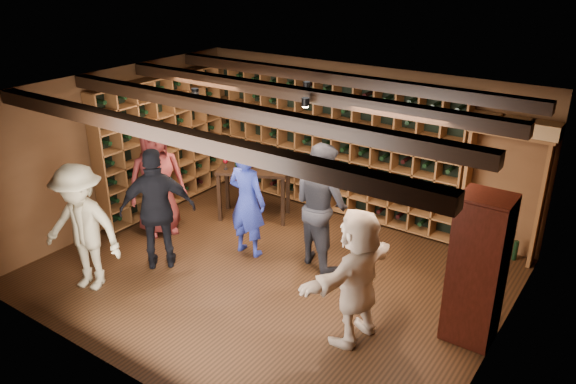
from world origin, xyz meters
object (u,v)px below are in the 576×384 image
Objects in this scene: guest_beige at (357,277)px; guest_red_floral at (157,179)px; guest_khaki at (82,228)px; tasting_table at (253,174)px; display_cabinet at (477,272)px; man_blue_shirt at (247,201)px; man_grey_suit at (321,205)px; guest_woman_black at (158,210)px.

guest_red_floral is at bearing -89.55° from guest_beige.
guest_khaki reaches higher than tasting_table.
guest_khaki is 1.34× the size of tasting_table.
display_cabinet is 1.36× the size of tasting_table.
man_grey_suit reaches higher than man_blue_shirt.
man_blue_shirt is (-3.32, 0.10, -0.03)m from display_cabinet.
guest_khaki is (-0.41, -0.93, -0.01)m from guest_woman_black.
guest_red_floral is at bearing -178.23° from display_cabinet.
man_blue_shirt reaches higher than guest_beige.
guest_red_floral is 1.38× the size of tasting_table.
guest_beige is 3.47m from tasting_table.
guest_red_floral is 3.87m from guest_beige.
guest_red_floral is 1.71m from guest_khaki.
tasting_table is (-4.00, 1.11, -0.09)m from display_cabinet.
man_blue_shirt is at bearing -81.05° from tasting_table.
guest_woman_black is 1.35× the size of tasting_table.
man_grey_suit is 1.02× the size of guest_woman_black.
man_grey_suit is at bearing -45.44° from tasting_table.
guest_woman_black is at bearing 50.52° from guest_khaki.
guest_woman_black is at bearing 50.96° from man_blue_shirt.
guest_red_floral is 1.55m from tasting_table.
guest_khaki is at bearing 57.23° from man_blue_shirt.
man_grey_suit is (1.02, 0.37, 0.07)m from man_blue_shirt.
guest_red_floral is 1.10× the size of guest_beige.
guest_woman_black reaches higher than tasting_table.
man_grey_suit reaches higher than guest_woman_black.
guest_woman_black is 1.08× the size of guest_beige.
guest_khaki is (0.40, -1.67, -0.03)m from guest_red_floral.
tasting_table is at bearing -136.75° from guest_woman_black.
display_cabinet reaches higher than man_blue_shirt.
display_cabinet is 1.01× the size of guest_khaki.
display_cabinet reaches higher than guest_beige.
guest_red_floral is at bearing -150.35° from tasting_table.
guest_khaki is at bearing -124.52° from tasting_table.
guest_woman_black is at bearing -102.69° from guest_red_floral.
guest_red_floral is 1.02× the size of guest_woman_black.
guest_red_floral is (-1.57, -0.25, 0.07)m from man_blue_shirt.
display_cabinet is at bearing 176.94° from man_blue_shirt.
display_cabinet is at bearing 148.22° from guest_woman_black.
guest_woman_black is (-1.78, -1.37, -0.02)m from man_grey_suit.
display_cabinet is at bearing -40.35° from tasting_table.
guest_woman_black is 3.02m from guest_beige.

